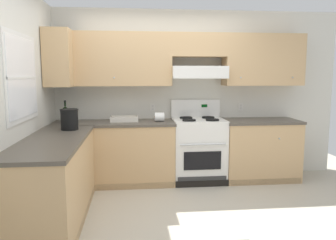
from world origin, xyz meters
name	(u,v)px	position (x,y,z in m)	size (l,w,h in m)	color
ground_plane	(170,216)	(0.00, 0.00, 0.00)	(7.04, 7.04, 0.00)	#B2AA99
wall_back	(186,81)	(0.41, 1.53, 1.48)	(4.68, 0.57, 2.55)	silver
wall_left	(23,97)	(-1.59, 0.23, 1.34)	(0.47, 4.00, 2.55)	silver
counter_back_run	(173,152)	(0.18, 1.24, 0.45)	(3.60, 0.65, 0.91)	tan
counter_left_run	(55,181)	(-1.24, 0.00, 0.45)	(0.63, 1.91, 0.91)	tan
stove	(199,149)	(0.56, 1.25, 0.48)	(0.76, 0.62, 1.20)	white
wine_bottle	(65,114)	(-1.34, 1.19, 1.04)	(0.07, 0.08, 0.32)	black
bowl	(124,120)	(-0.53, 1.30, 0.93)	(0.40, 0.26, 0.07)	beige
bucket	(69,119)	(-1.18, 0.60, 1.04)	(0.22, 0.22, 0.26)	black
paper_towel_roll	(159,117)	(-0.03, 1.22, 0.97)	(0.14, 0.13, 0.13)	white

